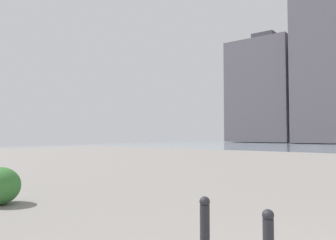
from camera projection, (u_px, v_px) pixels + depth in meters
The scene contains 3 objects.
building_annex at pixel (267, 92), 72.41m from camera, with size 13.33×14.95×23.79m.
bollard_near at pixel (268, 240), 3.54m from camera, with size 0.13×0.13×0.69m.
bollard_mid at pixel (205, 226), 3.97m from camera, with size 0.13×0.13×0.75m.
Camera 1 is at (0.39, 2.70, 1.50)m, focal length 34.94 mm.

